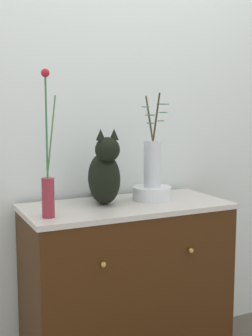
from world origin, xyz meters
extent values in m
cube|color=white|center=(0.00, 0.32, 1.30)|extent=(4.40, 0.08, 2.60)
cube|color=#3A1F0A|center=(0.00, 0.00, 0.44)|extent=(1.00, 0.47, 0.88)
cube|color=beige|center=(0.00, 0.00, 0.89)|extent=(1.02, 0.48, 0.02)
sphere|color=#B79338|center=(-0.23, -0.25, 0.71)|extent=(0.02, 0.02, 0.02)
sphere|color=#B79338|center=(0.23, -0.25, 0.71)|extent=(0.02, 0.02, 0.02)
ellipsoid|color=black|center=(-0.10, 0.05, 1.03)|extent=(0.18, 0.27, 0.26)
sphere|color=black|center=(-0.11, -0.02, 1.18)|extent=(0.12, 0.12, 0.12)
cone|color=black|center=(-0.07, -0.02, 1.25)|extent=(0.05, 0.05, 0.05)
cone|color=black|center=(-0.14, -0.01, 1.25)|extent=(0.05, 0.05, 0.05)
cylinder|color=black|center=(-0.07, 0.27, 0.92)|extent=(0.06, 0.19, 0.03)
cylinder|color=maroon|center=(-0.42, -0.11, 0.99)|extent=(0.05, 0.05, 0.17)
cylinder|color=#337343|center=(-0.42, -0.11, 1.29)|extent=(0.01, 0.01, 0.42)
sphere|color=#AC1B25|center=(-0.42, -0.11, 1.52)|extent=(0.04, 0.04, 0.04)
cylinder|color=#3C793A|center=(-0.40, -0.11, 1.26)|extent=(0.05, 0.01, 0.35)
cylinder|color=white|center=(0.17, 0.04, 0.94)|extent=(0.20, 0.20, 0.07)
cylinder|color=silver|center=(0.17, 0.04, 1.09)|extent=(0.09, 0.09, 0.24)
cylinder|color=#43412B|center=(0.15, 0.03, 1.28)|extent=(0.04, 0.06, 0.32)
ellipsoid|color=#2F7049|center=(0.14, 0.02, 1.30)|extent=(0.04, 0.07, 0.01)
ellipsoid|color=#296C40|center=(0.14, 0.00, 1.34)|extent=(0.07, 0.04, 0.01)
ellipsoid|color=#386A46|center=(0.11, 0.00, 1.38)|extent=(0.05, 0.08, 0.01)
cylinder|color=#432F1E|center=(0.18, 0.04, 1.29)|extent=(0.02, 0.08, 0.34)
ellipsoid|color=#376D3B|center=(0.21, 0.03, 1.31)|extent=(0.08, 0.07, 0.01)
ellipsoid|color=#2C6D40|center=(0.23, 0.04, 1.36)|extent=(0.08, 0.07, 0.01)
ellipsoid|color=#386B48|center=(0.24, 0.06, 1.40)|extent=(0.08, 0.06, 0.01)
camera|label=1|loc=(-0.94, -1.98, 1.38)|focal=48.11mm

